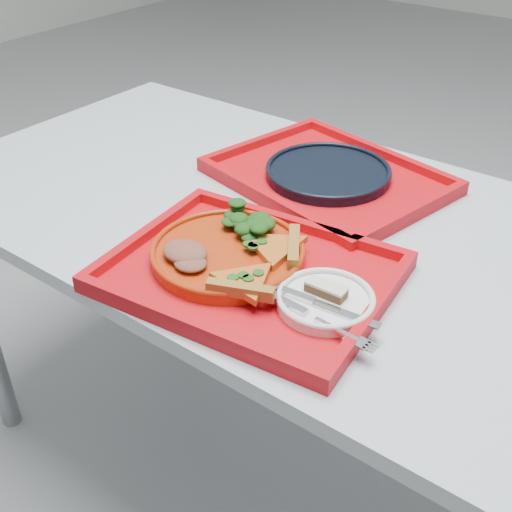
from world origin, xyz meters
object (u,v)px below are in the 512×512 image
object	(u,v)px
dinner_plate	(228,255)
dessert_bar	(326,289)
tray_far	(328,180)
tray_main	(250,276)
navy_plate	(328,174)

from	to	relation	value
dinner_plate	dessert_bar	world-z (taller)	dessert_bar
dinner_plate	tray_far	bearing A→B (deg)	94.07
tray_far	dessert_bar	distance (m)	0.43
dessert_bar	tray_main	bearing A→B (deg)	-178.02
tray_far	dinner_plate	bearing A→B (deg)	-73.57
tray_far	dinner_plate	size ratio (longest dim) A/B	1.73
tray_main	tray_far	size ratio (longest dim) A/B	1.00
tray_far	tray_main	bearing A→B (deg)	-65.45
tray_far	dinner_plate	xyz separation A→B (m)	(0.03, -0.36, 0.02)
tray_main	navy_plate	size ratio (longest dim) A/B	1.73
tray_far	navy_plate	world-z (taller)	navy_plate
tray_far	dessert_bar	size ratio (longest dim) A/B	6.92
navy_plate	dessert_bar	world-z (taller)	dessert_bar
tray_main	dessert_bar	bearing A→B (deg)	-2.14
dinner_plate	navy_plate	bearing A→B (deg)	94.07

